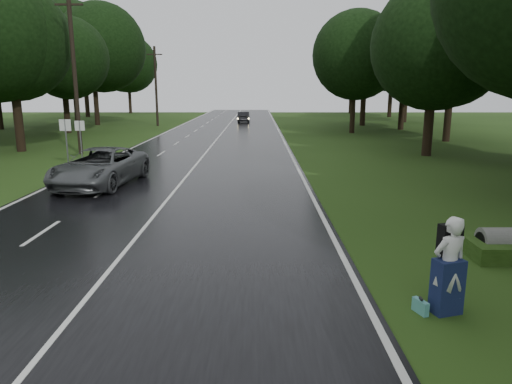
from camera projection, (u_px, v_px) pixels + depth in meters
ground at (121, 257)px, 12.20m from camera, size 160.00×160.00×0.00m
road at (205, 154)px, 31.73m from camera, size 12.00×140.00×0.04m
lane_center at (205, 153)px, 31.72m from camera, size 0.12×140.00×0.01m
grey_car at (100, 167)px, 21.07m from camera, size 3.49×6.32×1.68m
far_car at (244, 117)px, 61.82m from camera, size 1.52×4.26×1.40m
hitchhiker at (449, 269)px, 9.01m from camera, size 0.82×0.78×1.97m
suitcase at (420, 307)px, 9.12m from camera, size 0.24×0.40×0.28m
culvert at (508, 256)px, 12.30m from camera, size 1.54×0.77×0.77m
utility_pole_mid at (81, 154)px, 31.77m from camera, size 1.80×0.28×10.69m
utility_pole_far at (158, 126)px, 56.17m from camera, size 1.80×0.28×9.25m
road_sign_a at (69, 167)px, 26.50m from camera, size 0.64×0.10×2.68m
road_sign_b at (82, 161)px, 28.57m from camera, size 0.59×0.10×2.46m
tree_left_d at (22, 151)px, 33.13m from camera, size 8.59×8.59×13.43m
tree_left_e at (69, 133)px, 47.28m from camera, size 8.27×8.27×12.93m
tree_left_f at (98, 125)px, 57.75m from camera, size 10.12×10.12×15.81m
tree_right_d at (426, 156)px, 30.99m from camera, size 7.63×7.63×11.91m
tree_right_e at (352, 133)px, 47.10m from camera, size 8.30×8.30×12.98m
tree_right_f at (362, 125)px, 56.92m from camera, size 9.84×9.84×15.38m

